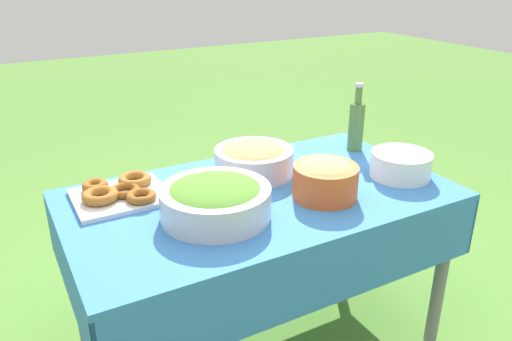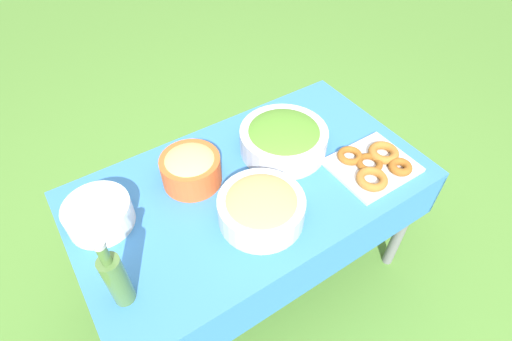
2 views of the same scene
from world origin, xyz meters
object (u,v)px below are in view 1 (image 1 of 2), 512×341
(pasta_bowl, at_px, (325,178))
(plate_stack, at_px, (401,165))
(salad_bowl, at_px, (215,199))
(donut_platter, at_px, (120,192))
(olive_oil_bottle, at_px, (356,124))
(bread_bowl, at_px, (254,158))

(pasta_bowl, relative_size, plate_stack, 0.99)
(pasta_bowl, bearing_deg, salad_bowl, 172.77)
(donut_platter, bearing_deg, pasta_bowl, -28.08)
(pasta_bowl, distance_m, plate_stack, 0.36)
(olive_oil_bottle, bearing_deg, donut_platter, 178.93)
(salad_bowl, xyz_separation_m, donut_platter, (-0.24, 0.29, -0.04))
(salad_bowl, relative_size, pasta_bowl, 1.58)
(pasta_bowl, xyz_separation_m, bread_bowl, (-0.12, 0.30, -0.01))
(plate_stack, height_order, bread_bowl, bread_bowl)
(pasta_bowl, bearing_deg, bread_bowl, 111.91)
(olive_oil_bottle, bearing_deg, pasta_bowl, -140.97)
(pasta_bowl, relative_size, donut_platter, 0.72)
(salad_bowl, distance_m, bread_bowl, 0.37)
(salad_bowl, relative_size, olive_oil_bottle, 1.21)
(plate_stack, bearing_deg, donut_platter, 161.53)
(salad_bowl, relative_size, bread_bowl, 1.18)
(pasta_bowl, height_order, bread_bowl, pasta_bowl)
(pasta_bowl, xyz_separation_m, plate_stack, (0.36, 0.01, -0.02))
(salad_bowl, bearing_deg, olive_oil_bottle, 18.78)
(pasta_bowl, xyz_separation_m, olive_oil_bottle, (0.39, 0.32, 0.04))
(salad_bowl, bearing_deg, pasta_bowl, -7.23)
(plate_stack, xyz_separation_m, olive_oil_bottle, (0.03, 0.31, 0.07))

